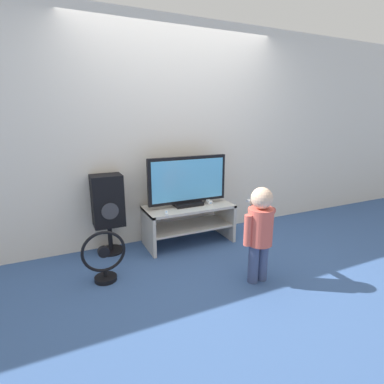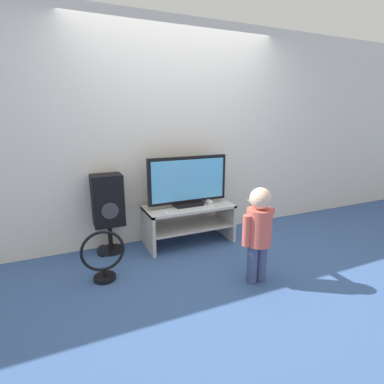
{
  "view_description": "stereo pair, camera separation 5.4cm",
  "coord_description": "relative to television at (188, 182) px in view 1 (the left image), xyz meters",
  "views": [
    {
      "loc": [
        -1.41,
        -2.87,
        1.52
      ],
      "look_at": [
        0.0,
        0.14,
        0.66
      ],
      "focal_mm": 28.0,
      "sensor_mm": 36.0,
      "label": 1
    },
    {
      "loc": [
        -1.36,
        -2.89,
        1.52
      ],
      "look_at": [
        0.0,
        0.14,
        0.66
      ],
      "focal_mm": 28.0,
      "sensor_mm": 36.0,
      "label": 2
    }
  ],
  "objects": [
    {
      "name": "remote_primary",
      "position": [
        -0.35,
        -0.2,
        -0.28
      ],
      "size": [
        0.07,
        0.13,
        0.03
      ],
      "color": "white",
      "rests_on": "tv_stand"
    },
    {
      "name": "ground_plane",
      "position": [
        0.0,
        -0.26,
        -0.76
      ],
      "size": [
        16.0,
        16.0,
        0.0
      ],
      "primitive_type": "plane",
      "color": "#38568C"
    },
    {
      "name": "speaker_tower",
      "position": [
        -0.91,
        0.12,
        -0.18
      ],
      "size": [
        0.33,
        0.3,
        0.89
      ],
      "color": "black",
      "rests_on": "ground_plane"
    },
    {
      "name": "tv_stand",
      "position": [
        0.0,
        -0.02,
        -0.45
      ],
      "size": [
        1.05,
        0.48,
        0.47
      ],
      "color": "beige",
      "rests_on": "ground_plane"
    },
    {
      "name": "television",
      "position": [
        0.0,
        0.0,
        0.0
      ],
      "size": [
        0.97,
        0.2,
        0.59
      ],
      "color": "black",
      "rests_on": "tv_stand"
    },
    {
      "name": "game_console",
      "position": [
        0.26,
        -0.02,
        -0.26
      ],
      "size": [
        0.05,
        0.16,
        0.05
      ],
      "color": "white",
      "rests_on": "tv_stand"
    },
    {
      "name": "wall_back",
      "position": [
        0.0,
        0.3,
        0.54
      ],
      "size": [
        10.0,
        0.06,
        2.6
      ],
      "color": "silver",
      "rests_on": "ground_plane"
    },
    {
      "name": "floor_fan",
      "position": [
        -1.07,
        -0.49,
        -0.53
      ],
      "size": [
        0.4,
        0.21,
        0.5
      ],
      "color": "black",
      "rests_on": "ground_plane"
    },
    {
      "name": "child",
      "position": [
        0.23,
        -1.08,
        -0.22
      ],
      "size": [
        0.34,
        0.5,
        0.91
      ],
      "color": "#3F4C72",
      "rests_on": "ground_plane"
    }
  ]
}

